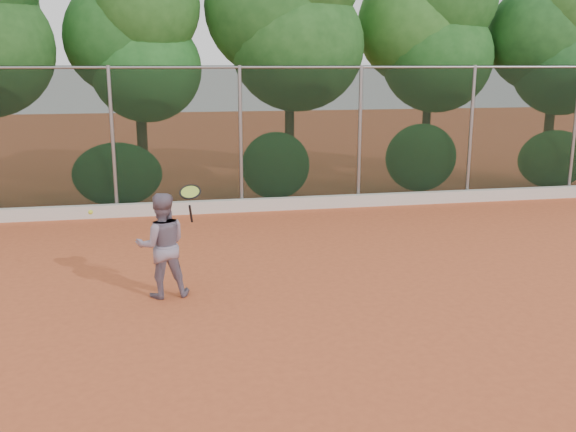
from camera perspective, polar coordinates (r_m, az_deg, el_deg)
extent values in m
plane|color=#CC5A30|center=(9.35, 1.19, -8.89)|extent=(80.00, 80.00, 0.00)
cube|color=silver|center=(15.75, -4.05, 0.95)|extent=(24.00, 0.20, 0.30)
imported|color=gray|center=(10.06, -11.14, -2.57)|extent=(0.85, 0.68, 1.64)
cube|color=black|center=(15.66, -4.23, 6.81)|extent=(24.00, 0.01, 3.50)
cylinder|color=gray|center=(15.56, -4.34, 13.04)|extent=(24.00, 0.06, 0.06)
cylinder|color=gray|center=(15.60, -15.30, 6.35)|extent=(0.09, 0.09, 3.50)
cylinder|color=gray|center=(15.66, -4.23, 6.81)|extent=(0.09, 0.09, 3.50)
cylinder|color=gray|center=(16.29, 6.39, 7.02)|extent=(0.09, 0.09, 3.50)
cylinder|color=gray|center=(17.42, 15.92, 7.01)|extent=(0.09, 0.09, 3.50)
cylinder|color=gray|center=(18.96, 24.11, 6.84)|extent=(0.09, 0.09, 3.50)
cylinder|color=#3B2816|center=(17.91, -12.77, 5.58)|extent=(0.28, 0.28, 2.40)
ellipsoid|color=#205E21|center=(17.65, -12.49, 12.66)|extent=(2.90, 2.40, 2.80)
ellipsoid|color=#1B4F1B|center=(17.98, -14.26, 15.13)|extent=(3.20, 2.70, 3.10)
ellipsoid|color=#23571E|center=(17.51, -12.44, 17.90)|extent=(2.70, 2.30, 2.90)
cylinder|color=#3B2816|center=(17.90, 0.14, 6.88)|extent=(0.26, 0.26, 3.00)
ellipsoid|color=#32712B|center=(17.73, 0.86, 14.91)|extent=(3.60, 3.00, 3.50)
ellipsoid|color=#30752C|center=(17.98, -0.97, 18.08)|extent=(3.90, 3.20, 3.80)
cylinder|color=#3D2C17|center=(19.32, 12.12, 6.62)|extent=(0.24, 0.24, 2.70)
ellipsoid|color=#1B511B|center=(19.18, 13.16, 13.56)|extent=(3.20, 2.70, 3.10)
ellipsoid|color=#276121|center=(19.29, 11.52, 16.32)|extent=(3.50, 2.90, 3.40)
cylinder|color=#48341B|center=(20.72, 22.06, 6.10)|extent=(0.28, 0.28, 2.50)
ellipsoid|color=#286A2B|center=(20.61, 23.25, 12.26)|extent=(3.00, 2.50, 2.90)
ellipsoid|color=#296928|center=(20.61, 21.80, 14.62)|extent=(3.30, 2.80, 3.20)
ellipsoid|color=#37752C|center=(20.64, 24.08, 16.65)|extent=(2.80, 2.40, 3.00)
ellipsoid|color=#276627|center=(16.51, -14.92, 3.59)|extent=(2.20, 1.16, 1.60)
ellipsoid|color=#296C2A|center=(16.70, -1.09, 4.49)|extent=(1.80, 1.04, 1.76)
ellipsoid|color=#30742C|center=(17.81, 11.74, 5.10)|extent=(2.00, 1.10, 1.84)
ellipsoid|color=#3A752C|center=(19.71, 22.55, 4.70)|extent=(2.16, 1.12, 1.64)
cylinder|color=black|center=(9.82, -8.64, 0.20)|extent=(0.07, 0.20, 0.31)
torus|color=black|center=(9.69, -8.69, 2.13)|extent=(0.38, 0.35, 0.19)
cylinder|color=#A8C439|center=(9.69, -8.69, 2.13)|extent=(0.32, 0.29, 0.14)
sphere|color=#D6E634|center=(10.50, -17.15, 0.33)|extent=(0.07, 0.07, 0.07)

